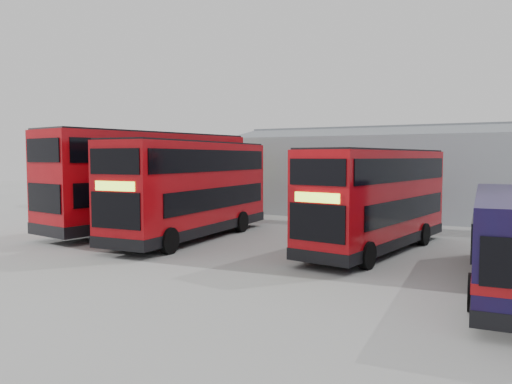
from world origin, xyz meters
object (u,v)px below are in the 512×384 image
panel_van (85,187)px  office_block (172,171)px  double_decker_left (151,181)px  double_decker_right (377,201)px  double_decker_centre (192,190)px  maintenance_shed (465,175)px

panel_van → office_block: bearing=40.2°
office_block → panel_van: office_block is taller
double_decker_left → double_decker_right: size_ratio=1.23×
double_decker_centre → panel_van: double_decker_centre is taller
double_decker_left → panel_van: size_ratio=2.11×
double_decker_centre → office_block: bearing=127.3°
double_decker_centre → panel_van: bearing=147.3°
double_decker_centre → double_decker_right: bearing=2.8°
office_block → panel_van: bearing=-142.4°
double_decker_left → double_decker_centre: (3.51, -1.33, -0.27)m
maintenance_shed → double_decker_centre: 18.83m
office_block → panel_van: size_ratio=2.16×
double_decker_right → office_block: bearing=155.9°
double_decker_left → double_decker_centre: double_decker_left is taller
double_decker_left → double_decker_right: bearing=-173.4°
office_block → double_decker_left: office_block is taller
office_block → maintenance_shed: (22.00, 2.01, 0.02)m
double_decker_centre → double_decker_right: (8.27, 0.89, -0.20)m
office_block → maintenance_shed: bearing=5.2°
maintenance_shed → double_decker_left: bearing=-132.8°
double_decker_right → panel_van: bearing=169.6°
double_decker_centre → maintenance_shed: bearing=54.4°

